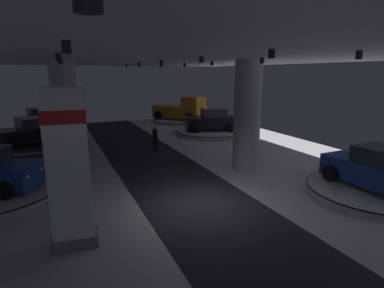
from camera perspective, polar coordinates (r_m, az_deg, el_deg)
ground at (r=12.04m, az=1.53°, el=-11.07°), size 24.00×44.00×0.06m
ceiling_with_spotlights at (r=11.01m, az=1.71°, el=16.45°), size 24.00×44.00×0.39m
column_right at (r=16.01m, az=10.07°, el=5.15°), size 1.36×1.36×5.50m
column_left at (r=17.54m, az=-22.14°, el=5.07°), size 1.29×1.29×5.50m
brand_sign_pylon at (r=9.11m, az=-21.67°, el=-4.25°), size 1.33×0.79×4.53m
display_platform_near_right at (r=14.80m, az=30.57°, el=-7.46°), size 5.31×5.31×0.31m
display_car_near_right at (r=14.52m, az=31.08°, el=-4.14°), size 2.34×4.30×1.71m
display_platform_deep_right at (r=31.80m, az=-2.36°, el=4.43°), size 5.68×5.68×0.23m
pickup_truck_deep_right at (r=31.49m, az=-1.88°, el=6.25°), size 4.78×5.54×2.30m
display_platform_far_right at (r=25.37m, az=3.62°, el=2.31°), size 5.85×5.85×0.31m
display_car_far_right at (r=25.22m, az=3.72°, el=4.33°), size 4.53×3.08×1.71m
display_platform_far_left at (r=22.95m, az=-26.94°, el=-0.24°), size 5.71×5.71×0.33m
display_car_far_left at (r=22.79m, az=-27.10°, el=2.01°), size 4.56×3.31×1.71m
display_platform_deep_left at (r=29.57m, az=-25.49°, el=2.55°), size 4.87×4.87×0.27m
display_car_deep_left at (r=29.43m, az=-25.72°, el=4.23°), size 4.55×3.19×1.71m
visitor_walking_near at (r=19.74m, az=-6.80°, el=1.31°), size 0.32×0.32×1.59m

